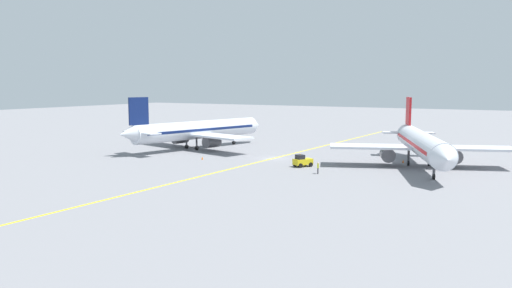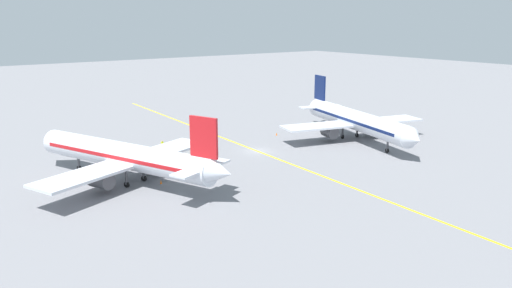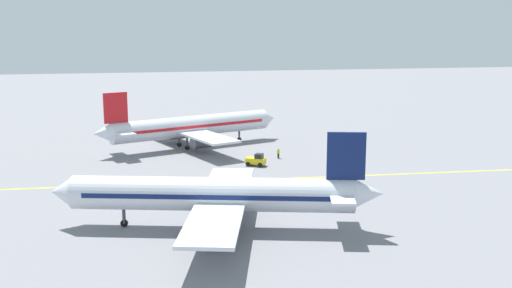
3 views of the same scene
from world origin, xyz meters
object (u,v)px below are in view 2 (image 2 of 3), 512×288
object	(u,v)px
airplane_at_gate	(355,120)
baggage_tug_white	(199,146)
airplane_adjacent_stand	(126,156)
traffic_cone_mid_apron	(161,182)
ground_crew_worker	(162,145)
traffic_cone_near_nose	(277,134)

from	to	relation	value
airplane_at_gate	baggage_tug_white	bearing A→B (deg)	-19.60
airplane_adjacent_stand	baggage_tug_white	distance (m)	18.64
airplane_at_gate	traffic_cone_mid_apron	xyz separation A→B (m)	(40.43, 2.10, -3.43)
airplane_adjacent_stand	ground_crew_worker	distance (m)	17.88
baggage_tug_white	ground_crew_worker	bearing A→B (deg)	-45.18
airplane_at_gate	airplane_adjacent_stand	size ratio (longest dim) A/B	1.03
airplane_adjacent_stand	ground_crew_worker	bearing A→B (deg)	-131.63
ground_crew_worker	traffic_cone_near_nose	size ratio (longest dim) A/B	3.05
airplane_at_gate	baggage_tug_white	xyz separation A→B (m)	(27.59, -9.82, -2.81)
airplane_at_gate	ground_crew_worker	world-z (taller)	airplane_at_gate
airplane_at_gate	traffic_cone_mid_apron	bearing A→B (deg)	2.97
traffic_cone_near_nose	ground_crew_worker	bearing A→B (deg)	-7.41
airplane_at_gate	traffic_cone_mid_apron	world-z (taller)	airplane_at_gate
airplane_at_gate	traffic_cone_near_nose	world-z (taller)	airplane_at_gate
traffic_cone_near_nose	traffic_cone_mid_apron	world-z (taller)	same
airplane_adjacent_stand	traffic_cone_mid_apron	size ratio (longest dim) A/B	62.05
baggage_tug_white	traffic_cone_mid_apron	xyz separation A→B (m)	(12.84, 11.92, -0.63)
traffic_cone_near_nose	airplane_adjacent_stand	bearing A→B (deg)	16.54
airplane_adjacent_stand	traffic_cone_near_nose	bearing A→B (deg)	-163.46
airplane_adjacent_stand	traffic_cone_near_nose	world-z (taller)	airplane_adjacent_stand
baggage_tug_white	traffic_cone_near_nose	distance (m)	18.26
ground_crew_worker	traffic_cone_mid_apron	distance (m)	18.48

